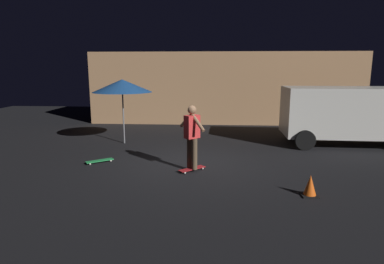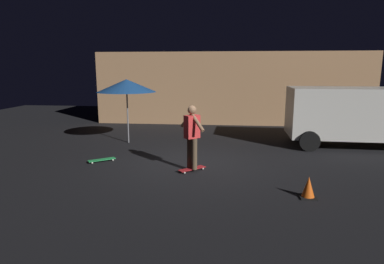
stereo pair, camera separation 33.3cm
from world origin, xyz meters
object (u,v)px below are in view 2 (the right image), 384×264
Objects in this scene: parked_van at (358,113)px; patio_umbrella at (127,86)px; skateboard_spare at (102,160)px; traffic_cone at (308,188)px; skater at (192,133)px; skateboard_ridden at (192,169)px.

parked_van is 2.03× the size of patio_umbrella.
skateboard_spare is (-0.05, -2.52, -2.02)m from patio_umbrella.
parked_van is at bearing 60.81° from traffic_cone.
patio_umbrella is at bearing -177.70° from parked_van.
skateboard_ridden is at bearing 0.00° from skater.
traffic_cone is (2.60, -1.58, -0.83)m from skater.
skateboard_ridden is 1.55× the size of traffic_cone.
patio_umbrella is at bearing 130.40° from skateboard_ridden.
skater reaches higher than traffic_cone.
patio_umbrella is 3.09× the size of skateboard_spare.
skater is (2.71, -0.61, 0.98)m from skateboard_spare.
patio_umbrella is 3.23m from skateboard_spare.
patio_umbrella reaches higher than parked_van.
parked_van is 10.16× the size of traffic_cone.
patio_umbrella is at bearing 88.97° from skateboard_spare.
traffic_cone is at bearing -31.18° from skater.
skater is (-5.41, -3.45, -0.12)m from parked_van.
parked_van reaches higher than skater.
traffic_cone reaches higher than skateboard_ridden.
traffic_cone is at bearing -22.34° from skateboard_spare.
traffic_cone is (5.26, -4.70, -1.86)m from patio_umbrella.
parked_van is at bearing 32.53° from skater.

